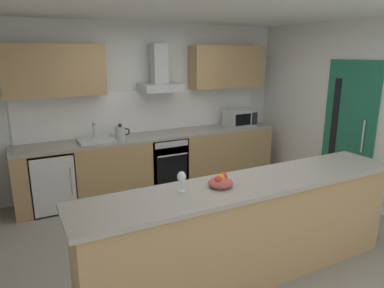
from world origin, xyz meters
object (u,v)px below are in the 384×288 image
range_hood (160,77)px  fruit_bowl (221,182)px  microwave (240,118)px  sink (96,140)px  oven (165,161)px  wine_glass (182,178)px  kettle (120,133)px  refrigerator (52,180)px

range_hood → fruit_bowl: size_ratio=3.27×
microwave → sink: bearing=179.1°
oven → microwave: (1.42, -0.03, 0.59)m
fruit_bowl → wine_glass: bearing=169.7°
wine_glass → fruit_bowl: size_ratio=0.81×
microwave → kettle: 2.13m
oven → range_hood: bearing=90.0°
refrigerator → range_hood: bearing=4.4°
kettle → wine_glass: (-0.16, -2.42, 0.11)m
microwave → fruit_bowl: size_ratio=2.27×
oven → wine_glass: wine_glass is taller
oven → kettle: (-0.71, -0.03, 0.55)m
fruit_bowl → microwave: bearing=52.0°
kettle → wine_glass: bearing=-93.8°
kettle → range_hood: size_ratio=0.40×
fruit_bowl → sink: bearing=102.1°
wine_glass → fruit_bowl: wine_glass is taller
microwave → kettle: (-2.13, -0.01, -0.04)m
sink → fruit_bowl: size_ratio=2.27×
wine_glass → fruit_bowl: 0.37m
sink → wine_glass: size_ratio=2.81×
oven → sink: (-1.06, 0.01, 0.47)m
refrigerator → microwave: microwave is taller
refrigerator → microwave: bearing=-0.5°
microwave → fruit_bowl: microwave is taller
wine_glass → fruit_bowl: (0.35, -0.06, -0.08)m
sink → range_hood: bearing=6.4°
kettle → sink: bearing=172.7°
refrigerator → kettle: 1.15m
oven → sink: sink is taller
oven → refrigerator: bearing=-179.9°
refrigerator → wine_glass: 2.68m
range_hood → wine_glass: range_hood is taller
refrigerator → oven: bearing=0.1°
range_hood → microwave: bearing=-6.3°
refrigerator → range_hood: size_ratio=1.18×
fruit_bowl → range_hood: bearing=78.8°
oven → refrigerator: 1.71m
sink → range_hood: size_ratio=0.69×
refrigerator → kettle: size_ratio=2.94×
refrigerator → sink: 0.82m
oven → range_hood: range_hood is taller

